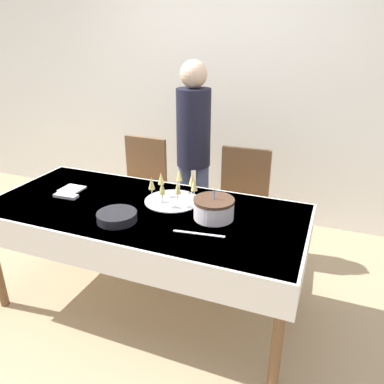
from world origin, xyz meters
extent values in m
plane|color=tan|center=(0.00, 0.00, 0.00)|extent=(12.00, 12.00, 0.00)
cube|color=silver|center=(0.00, 1.72, 1.35)|extent=(8.00, 0.05, 2.70)
cube|color=silver|center=(0.00, 0.00, 0.76)|extent=(2.06, 0.91, 0.03)
cube|color=silver|center=(0.00, 0.00, 0.67)|extent=(2.09, 0.94, 0.21)
cylinder|color=brown|center=(0.97, -0.39, 0.37)|extent=(0.06, 0.06, 0.75)
cylinder|color=brown|center=(-0.97, 0.39, 0.37)|extent=(0.06, 0.06, 0.75)
cylinder|color=brown|center=(0.97, 0.39, 0.37)|extent=(0.06, 0.06, 0.75)
cube|color=brown|center=(-0.46, 0.70, 0.46)|extent=(0.43, 0.43, 0.04)
cube|color=brown|center=(-0.46, 0.90, 0.73)|extent=(0.40, 0.05, 0.50)
cylinder|color=brown|center=(-0.29, 0.52, 0.22)|extent=(0.04, 0.04, 0.44)
cylinder|color=brown|center=(-0.65, 0.53, 0.22)|extent=(0.04, 0.04, 0.44)
cylinder|color=brown|center=(-0.28, 0.88, 0.22)|extent=(0.04, 0.04, 0.44)
cylinder|color=brown|center=(-0.64, 0.89, 0.22)|extent=(0.04, 0.04, 0.44)
cube|color=brown|center=(0.46, 0.70, 0.46)|extent=(0.44, 0.44, 0.04)
cube|color=brown|center=(0.46, 0.90, 0.73)|extent=(0.40, 0.05, 0.50)
cylinder|color=brown|center=(0.65, 0.53, 0.22)|extent=(0.04, 0.04, 0.44)
cylinder|color=brown|center=(0.29, 0.52, 0.22)|extent=(0.04, 0.04, 0.44)
cylinder|color=brown|center=(0.64, 0.89, 0.22)|extent=(0.04, 0.04, 0.44)
cylinder|color=brown|center=(0.28, 0.88, 0.22)|extent=(0.04, 0.04, 0.44)
cylinder|color=white|center=(0.47, 0.03, 0.83)|extent=(0.25, 0.25, 0.11)
cylinder|color=#4C3323|center=(0.47, 0.03, 0.89)|extent=(0.25, 0.25, 0.02)
cylinder|color=#3F72D8|center=(0.47, 0.03, 0.93)|extent=(0.01, 0.01, 0.06)
sphere|color=#F9CC4C|center=(0.47, 0.03, 0.97)|extent=(0.01, 0.01, 0.01)
cylinder|color=silver|center=(0.13, 0.16, 0.78)|extent=(0.38, 0.38, 0.01)
cylinder|color=silver|center=(0.28, 0.19, 0.78)|extent=(0.05, 0.05, 0.00)
cylinder|color=silver|center=(0.28, 0.19, 0.83)|extent=(0.01, 0.01, 0.08)
cone|color=#E0CC72|center=(0.28, 0.19, 0.91)|extent=(0.04, 0.04, 0.08)
cylinder|color=silver|center=(0.23, 0.28, 0.78)|extent=(0.05, 0.05, 0.00)
cylinder|color=silver|center=(0.23, 0.28, 0.83)|extent=(0.01, 0.01, 0.08)
cone|color=#E0CC72|center=(0.23, 0.28, 0.91)|extent=(0.04, 0.04, 0.08)
cylinder|color=silver|center=(0.12, 0.32, 0.78)|extent=(0.05, 0.05, 0.00)
cylinder|color=silver|center=(0.12, 0.32, 0.83)|extent=(0.01, 0.01, 0.08)
cone|color=#E0CC72|center=(0.12, 0.32, 0.91)|extent=(0.04, 0.04, 0.08)
cylinder|color=silver|center=(0.03, 0.21, 0.78)|extent=(0.05, 0.05, 0.00)
cylinder|color=silver|center=(0.03, 0.21, 0.83)|extent=(0.01, 0.01, 0.08)
cone|color=#E0CC72|center=(0.03, 0.21, 0.91)|extent=(0.04, 0.04, 0.08)
cylinder|color=silver|center=(0.01, 0.10, 0.78)|extent=(0.05, 0.05, 0.00)
cylinder|color=silver|center=(0.01, 0.10, 0.83)|extent=(0.01, 0.01, 0.08)
cone|color=#E0CC72|center=(0.01, 0.10, 0.91)|extent=(0.04, 0.04, 0.08)
cylinder|color=silver|center=(0.11, 0.06, 0.78)|extent=(0.05, 0.05, 0.00)
cylinder|color=silver|center=(0.11, 0.06, 0.83)|extent=(0.01, 0.01, 0.08)
cone|color=#E0CC72|center=(0.11, 0.06, 0.91)|extent=(0.04, 0.04, 0.08)
cylinder|color=silver|center=(0.20, 0.10, 0.78)|extent=(0.05, 0.05, 0.00)
cylinder|color=silver|center=(0.20, 0.10, 0.83)|extent=(0.01, 0.01, 0.08)
cone|color=#E0CC72|center=(0.20, 0.10, 0.91)|extent=(0.04, 0.04, 0.08)
cylinder|color=black|center=(-0.06, -0.22, 0.78)|extent=(0.24, 0.24, 0.01)
cylinder|color=black|center=(-0.06, -0.22, 0.79)|extent=(0.24, 0.24, 0.01)
cylinder|color=black|center=(-0.06, -0.22, 0.79)|extent=(0.24, 0.24, 0.01)
cylinder|color=black|center=(-0.06, -0.22, 0.80)|extent=(0.24, 0.24, 0.01)
cylinder|color=black|center=(-0.06, -0.22, 0.81)|extent=(0.24, 0.24, 0.01)
cylinder|color=black|center=(-0.06, -0.22, 0.81)|extent=(0.24, 0.24, 0.01)
cylinder|color=black|center=(-0.06, -0.22, 0.82)|extent=(0.24, 0.24, 0.01)
cylinder|color=black|center=(-0.06, -0.22, 0.83)|extent=(0.24, 0.24, 0.01)
cube|color=silver|center=(0.46, -0.19, 0.78)|extent=(0.30, 0.06, 0.00)
cube|color=silver|center=(-0.58, -0.05, 0.79)|extent=(0.17, 0.07, 0.02)
cube|color=white|center=(-0.62, 0.07, 0.78)|extent=(0.15, 0.15, 0.01)
cylinder|color=#3F4C72|center=(-0.07, 0.87, 0.40)|extent=(0.11, 0.11, 0.79)
cylinder|color=#3F4C72|center=(0.09, 0.87, 0.40)|extent=(0.11, 0.11, 0.79)
cylinder|color=black|center=(0.01, 0.87, 1.11)|extent=(0.28, 0.28, 0.63)
sphere|color=#D8B293|center=(0.01, 0.87, 1.53)|extent=(0.22, 0.22, 0.22)
camera|label=1|loc=(1.10, -1.93, 1.83)|focal=35.00mm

